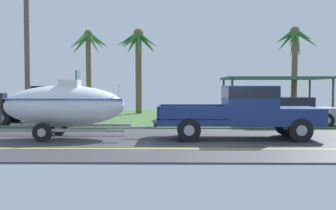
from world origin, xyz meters
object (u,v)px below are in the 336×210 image
object	(u,v)px
palm_tree_near_left	(138,51)
utility_pole	(27,29)
parked_pickup_background	(48,103)
parked_sedan_near	(285,112)
boat_on_trailer	(63,105)
palm_tree_mid	(295,49)
carport_awning	(274,79)
palm_tree_near_right	(88,51)
pickup_truck_towing	(248,109)

from	to	relation	value
palm_tree_near_left	utility_pole	world-z (taller)	utility_pole
parked_pickup_background	parked_sedan_near	world-z (taller)	parked_pickup_background
parked_pickup_background	boat_on_trailer	bearing A→B (deg)	-67.35
palm_tree_near_left	parked_pickup_background	bearing A→B (deg)	-117.58
parked_pickup_background	palm_tree_mid	distance (m)	17.16
parked_pickup_background	carport_awning	world-z (taller)	carport_awning
boat_on_trailer	parked_pickup_background	world-z (taller)	boat_on_trailer
boat_on_trailer	utility_pole	distance (m)	5.64
carport_awning	palm_tree_near_right	distance (m)	12.73
palm_tree_mid	utility_pole	xyz separation A→B (m)	(-15.05, -9.90, 0.02)
pickup_truck_towing	boat_on_trailer	distance (m)	6.68
parked_sedan_near	pickup_truck_towing	bearing A→B (deg)	-119.35
palm_tree_near_left	palm_tree_mid	distance (m)	10.85
parked_sedan_near	palm_tree_near_right	world-z (taller)	palm_tree_near_right
parked_pickup_background	palm_tree_mid	size ratio (longest dim) A/B	0.90
boat_on_trailer	palm_tree_near_right	world-z (taller)	palm_tree_near_right
parked_sedan_near	palm_tree_near_left	xyz separation A→B (m)	(-7.74, 8.04, 3.62)
boat_on_trailer	palm_tree_mid	bearing A→B (deg)	47.67
pickup_truck_towing	palm_tree_near_right	size ratio (longest dim) A/B	1.03
boat_on_trailer	carport_awning	bearing A→B (deg)	48.24
palm_tree_near_left	palm_tree_near_right	world-z (taller)	palm_tree_near_right
carport_awning	palm_tree_near_left	world-z (taller)	palm_tree_near_left
palm_tree_near_right	utility_pole	xyz separation A→B (m)	(-0.71, -9.72, 0.13)
parked_sedan_near	palm_tree_mid	xyz separation A→B (m)	(3.08, 8.91, 3.80)
carport_awning	palm_tree_near_right	bearing A→B (deg)	172.45
carport_awning	utility_pole	bearing A→B (deg)	-148.51
parked_pickup_background	palm_tree_near_right	world-z (taller)	palm_tree_near_right
boat_on_trailer	palm_tree_near_right	xyz separation A→B (m)	(-1.93, 13.45, 3.18)
parked_pickup_background	parked_sedan_near	size ratio (longest dim) A/B	1.16
palm_tree_mid	utility_pole	size ratio (longest dim) A/B	0.70
pickup_truck_towing	palm_tree_near_right	xyz separation A→B (m)	(-8.61, 13.45, 3.31)
carport_awning	palm_tree_near_left	bearing A→B (deg)	173.88
parked_sedan_near	palm_tree_mid	size ratio (longest dim) A/B	0.78
pickup_truck_towing	palm_tree_near_left	world-z (taller)	palm_tree_near_left
parked_sedan_near	utility_pole	world-z (taller)	utility_pole
parked_sedan_near	palm_tree_near_left	world-z (taller)	palm_tree_near_left
pickup_truck_towing	palm_tree_mid	xyz separation A→B (m)	(5.73, 13.62, 3.42)
pickup_truck_towing	parked_sedan_near	size ratio (longest dim) A/B	1.27
boat_on_trailer	parked_sedan_near	xyz separation A→B (m)	(9.33, 4.72, -0.51)
pickup_truck_towing	utility_pole	size ratio (longest dim) A/B	0.69
palm_tree_mid	utility_pole	world-z (taller)	utility_pole
boat_on_trailer	palm_tree_near_left	bearing A→B (deg)	82.88
pickup_truck_towing	parked_pickup_background	bearing A→B (deg)	148.85
utility_pole	parked_pickup_background	bearing A→B (deg)	76.76
palm_tree_mid	utility_pole	distance (m)	18.02
utility_pole	palm_tree_mid	bearing A→B (deg)	33.32
parked_pickup_background	palm_tree_near_right	distance (m)	8.71
pickup_truck_towing	utility_pole	bearing A→B (deg)	158.22
palm_tree_near_left	utility_pole	xyz separation A→B (m)	(-4.24, -9.03, 0.20)
carport_awning	palm_tree_mid	size ratio (longest dim) A/B	1.08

